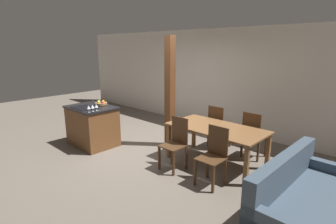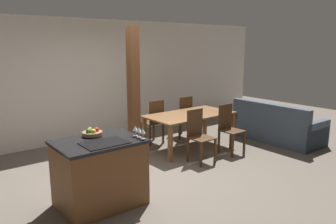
% 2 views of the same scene
% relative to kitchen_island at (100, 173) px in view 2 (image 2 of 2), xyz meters
% --- Properties ---
extents(ground_plane, '(16.00, 16.00, 0.00)m').
position_rel_kitchen_island_xyz_m(ground_plane, '(1.13, 0.51, -0.46)').
color(ground_plane, '#665B51').
extents(wall_back, '(11.20, 0.08, 2.70)m').
position_rel_kitchen_island_xyz_m(wall_back, '(1.13, 3.10, 0.89)').
color(wall_back, silver).
rests_on(wall_back, ground_plane).
extents(kitchen_island, '(1.11, 0.82, 0.92)m').
position_rel_kitchen_island_xyz_m(kitchen_island, '(0.00, 0.00, 0.00)').
color(kitchen_island, brown).
rests_on(kitchen_island, ground_plane).
extents(fruit_bowl, '(0.28, 0.28, 0.11)m').
position_rel_kitchen_island_xyz_m(fruit_bowl, '(0.03, 0.24, 0.50)').
color(fruit_bowl, '#99704C').
rests_on(fruit_bowl, kitchen_island).
extents(wine_glass_near, '(0.07, 0.07, 0.14)m').
position_rel_kitchen_island_xyz_m(wine_glass_near, '(0.48, -0.33, 0.56)').
color(wine_glass_near, silver).
rests_on(wine_glass_near, kitchen_island).
extents(wine_glass_middle, '(0.07, 0.07, 0.14)m').
position_rel_kitchen_island_xyz_m(wine_glass_middle, '(0.48, -0.24, 0.56)').
color(wine_glass_middle, silver).
rests_on(wine_glass_middle, kitchen_island).
extents(wine_glass_far, '(0.07, 0.07, 0.14)m').
position_rel_kitchen_island_xyz_m(wine_glass_far, '(0.48, -0.15, 0.56)').
color(wine_glass_far, silver).
rests_on(wine_glass_far, kitchen_island).
extents(dining_table, '(1.85, 0.97, 0.73)m').
position_rel_kitchen_island_xyz_m(dining_table, '(2.63, 1.11, 0.19)').
color(dining_table, brown).
rests_on(dining_table, ground_plane).
extents(dining_chair_near_left, '(0.40, 0.40, 0.97)m').
position_rel_kitchen_island_xyz_m(dining_chair_near_left, '(2.21, 0.41, 0.05)').
color(dining_chair_near_left, '#472D19').
rests_on(dining_chair_near_left, ground_plane).
extents(dining_chair_near_right, '(0.40, 0.40, 0.97)m').
position_rel_kitchen_island_xyz_m(dining_chair_near_right, '(3.04, 0.41, 0.05)').
color(dining_chair_near_right, '#472D19').
rests_on(dining_chair_near_right, ground_plane).
extents(dining_chair_far_left, '(0.40, 0.40, 0.97)m').
position_rel_kitchen_island_xyz_m(dining_chair_far_left, '(2.21, 1.82, 0.05)').
color(dining_chair_far_left, '#472D19').
rests_on(dining_chair_far_left, ground_plane).
extents(dining_chair_far_right, '(0.40, 0.40, 0.97)m').
position_rel_kitchen_island_xyz_m(dining_chair_far_right, '(3.04, 1.82, 0.05)').
color(dining_chair_far_right, '#472D19').
rests_on(dining_chair_far_right, ground_plane).
extents(couch, '(0.93, 1.92, 0.88)m').
position_rel_kitchen_island_xyz_m(couch, '(4.52, 0.28, -0.16)').
color(couch, '#3D4C5B').
rests_on(couch, ground_plane).
extents(timber_post, '(0.18, 0.18, 2.46)m').
position_rel_kitchen_island_xyz_m(timber_post, '(1.32, 1.20, 0.77)').
color(timber_post, brown).
rests_on(timber_post, ground_plane).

